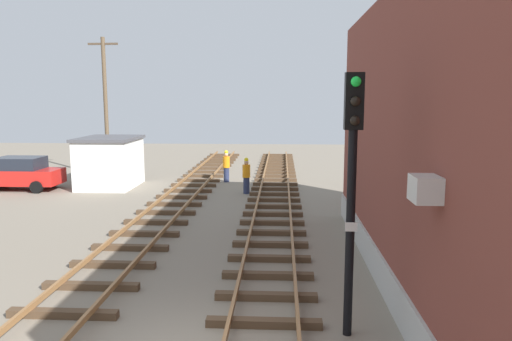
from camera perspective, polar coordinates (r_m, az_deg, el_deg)
name	(u,v)px	position (r m, az deg, el deg)	size (l,w,h in m)	color
signal_mast	(352,175)	(9.67, 11.32, -0.53)	(0.36, 0.40, 5.36)	black
control_hut	(110,162)	(27.66, -16.97, 0.98)	(3.00, 3.80, 2.76)	silver
parked_car_red	(21,173)	(28.58, -26.15, -0.28)	(4.20, 2.04, 1.76)	red
utility_pole_far	(106,106)	(30.74, -17.40, 7.37)	(1.80, 0.24, 8.46)	brown
track_worker_foreground	(246,176)	(24.60, -1.15, -0.63)	(0.40, 0.40, 1.87)	#262D4C
track_worker_distant	(226,166)	(28.12, -3.54, 0.52)	(0.40, 0.40, 1.87)	#262D4C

